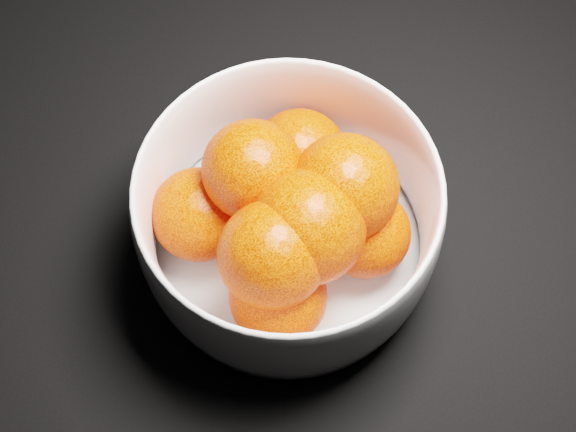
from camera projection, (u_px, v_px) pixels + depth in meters
bowl at (288, 219)px, 0.59m from camera, size 0.22×0.22×0.11m
orange_pile at (291, 215)px, 0.57m from camera, size 0.17×0.16×0.12m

